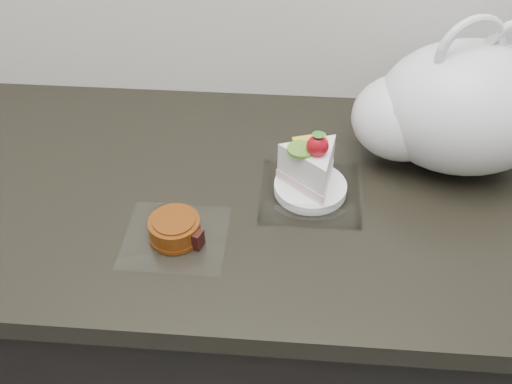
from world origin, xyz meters
The scene contains 4 objects.
counter centered at (0.00, 1.69, 0.45)m, with size 2.04×0.64×0.90m.
cake_tray centered at (0.10, 1.68, 0.94)m, with size 0.17×0.17×0.14m.
mooncake_wrap centered at (-0.11, 1.55, 0.92)m, with size 0.17×0.16×0.04m.
plastic_bag centered at (0.35, 1.79, 1.02)m, with size 0.39×0.30×0.29m.
Camera 1 is at (0.07, 0.92, 1.57)m, focal length 40.00 mm.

